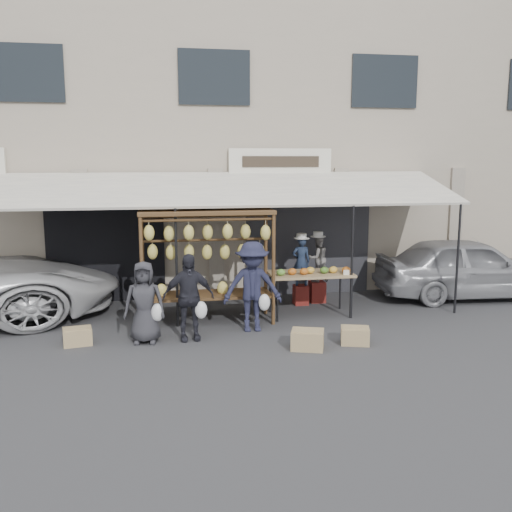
{
  "coord_description": "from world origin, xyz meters",
  "views": [
    {
      "loc": [
        -1.32,
        -9.63,
        3.21
      ],
      "look_at": [
        0.58,
        1.4,
        1.3
      ],
      "focal_mm": 40.0,
      "sensor_mm": 36.0,
      "label": 1
    }
  ],
  "objects_px": {
    "customer_mid": "(188,297)",
    "crate_near_b": "(355,336)",
    "customer_left": "(144,302)",
    "crate_near_a": "(308,340)",
    "vendor_left": "(301,261)",
    "banana_rack": "(207,245)",
    "sedan": "(468,267)",
    "customer_right": "(252,287)",
    "crate_far": "(78,337)",
    "produce_table": "(311,274)",
    "vendor_right": "(318,258)"
  },
  "relations": [
    {
      "from": "customer_mid",
      "to": "crate_near_b",
      "type": "distance_m",
      "value": 3.02
    },
    {
      "from": "banana_rack",
      "to": "vendor_left",
      "type": "bearing_deg",
      "value": 26.27
    },
    {
      "from": "vendor_left",
      "to": "vendor_right",
      "type": "bearing_deg",
      "value": -152.22
    },
    {
      "from": "banana_rack",
      "to": "vendor_left",
      "type": "xyz_separation_m",
      "value": [
        2.17,
        1.07,
        -0.58
      ]
    },
    {
      "from": "banana_rack",
      "to": "vendor_left",
      "type": "relative_size",
      "value": 2.38
    },
    {
      "from": "banana_rack",
      "to": "vendor_left",
      "type": "distance_m",
      "value": 2.49
    },
    {
      "from": "crate_far",
      "to": "sedan",
      "type": "relative_size",
      "value": 0.11
    },
    {
      "from": "vendor_left",
      "to": "crate_near_a",
      "type": "height_order",
      "value": "vendor_left"
    },
    {
      "from": "produce_table",
      "to": "vendor_right",
      "type": "xyz_separation_m",
      "value": [
        0.45,
        1.09,
        0.13
      ]
    },
    {
      "from": "crate_far",
      "to": "vendor_left",
      "type": "bearing_deg",
      "value": 24.4
    },
    {
      "from": "crate_far",
      "to": "crate_near_b",
      "type": "bearing_deg",
      "value": -9.3
    },
    {
      "from": "produce_table",
      "to": "crate_near_a",
      "type": "height_order",
      "value": "produce_table"
    },
    {
      "from": "customer_right",
      "to": "crate_near_a",
      "type": "relative_size",
      "value": 3.14
    },
    {
      "from": "vendor_left",
      "to": "customer_right",
      "type": "distance_m",
      "value": 2.25
    },
    {
      "from": "crate_near_b",
      "to": "crate_far",
      "type": "distance_m",
      "value": 4.87
    },
    {
      "from": "customer_mid",
      "to": "crate_near_b",
      "type": "height_order",
      "value": "customer_mid"
    },
    {
      "from": "crate_near_a",
      "to": "crate_far",
      "type": "xyz_separation_m",
      "value": [
        -3.91,
        0.91,
        -0.02
      ]
    },
    {
      "from": "customer_right",
      "to": "crate_far",
      "type": "height_order",
      "value": "customer_right"
    },
    {
      "from": "customer_mid",
      "to": "crate_near_b",
      "type": "xyz_separation_m",
      "value": [
        2.86,
        -0.74,
        -0.64
      ]
    },
    {
      "from": "crate_far",
      "to": "crate_near_a",
      "type": "bearing_deg",
      "value": -13.12
    },
    {
      "from": "banana_rack",
      "to": "customer_right",
      "type": "xyz_separation_m",
      "value": [
        0.78,
        -0.69,
        -0.71
      ]
    },
    {
      "from": "vendor_left",
      "to": "customer_mid",
      "type": "distance_m",
      "value": 3.35
    },
    {
      "from": "vendor_left",
      "to": "customer_mid",
      "type": "relative_size",
      "value": 0.69
    },
    {
      "from": "customer_mid",
      "to": "crate_far",
      "type": "bearing_deg",
      "value": 173.52
    },
    {
      "from": "banana_rack",
      "to": "vendor_right",
      "type": "relative_size",
      "value": 2.45
    },
    {
      "from": "crate_near_a",
      "to": "banana_rack",
      "type": "bearing_deg",
      "value": 128.87
    },
    {
      "from": "crate_near_a",
      "to": "crate_near_b",
      "type": "height_order",
      "value": "crate_near_a"
    },
    {
      "from": "customer_mid",
      "to": "customer_left",
      "type": "bearing_deg",
      "value": 176.9
    },
    {
      "from": "customer_left",
      "to": "crate_near_a",
      "type": "height_order",
      "value": "customer_left"
    },
    {
      "from": "produce_table",
      "to": "vendor_right",
      "type": "relative_size",
      "value": 1.6
    },
    {
      "from": "customer_left",
      "to": "crate_near_a",
      "type": "bearing_deg",
      "value": -10.62
    },
    {
      "from": "vendor_right",
      "to": "sedan",
      "type": "distance_m",
      "value": 3.59
    },
    {
      "from": "customer_left",
      "to": "crate_near_a",
      "type": "xyz_separation_m",
      "value": [
        2.74,
        -0.84,
        -0.56
      ]
    },
    {
      "from": "crate_near_b",
      "to": "banana_rack",
      "type": "bearing_deg",
      "value": 143.78
    },
    {
      "from": "crate_near_a",
      "to": "customer_right",
      "type": "bearing_deg",
      "value": 121.99
    },
    {
      "from": "customer_right",
      "to": "produce_table",
      "type": "bearing_deg",
      "value": 33.9
    },
    {
      "from": "banana_rack",
      "to": "crate_near_a",
      "type": "xyz_separation_m",
      "value": [
        1.53,
        -1.9,
        -1.4
      ]
    },
    {
      "from": "vendor_left",
      "to": "crate_far",
      "type": "relative_size",
      "value": 2.27
    },
    {
      "from": "customer_left",
      "to": "customer_right",
      "type": "xyz_separation_m",
      "value": [
        1.99,
        0.37,
        0.12
      ]
    },
    {
      "from": "customer_left",
      "to": "customer_right",
      "type": "relative_size",
      "value": 0.86
    },
    {
      "from": "vendor_left",
      "to": "banana_rack",
      "type": "bearing_deg",
      "value": 33.52
    },
    {
      "from": "customer_mid",
      "to": "crate_far",
      "type": "distance_m",
      "value": 2.04
    },
    {
      "from": "vendor_right",
      "to": "customer_left",
      "type": "height_order",
      "value": "vendor_right"
    },
    {
      "from": "banana_rack",
      "to": "produce_table",
      "type": "xyz_separation_m",
      "value": [
        2.14,
        0.14,
        -0.69
      ]
    },
    {
      "from": "vendor_left",
      "to": "sedan",
      "type": "bearing_deg",
      "value": -173.49
    },
    {
      "from": "customer_left",
      "to": "crate_near_b",
      "type": "height_order",
      "value": "customer_left"
    },
    {
      "from": "customer_mid",
      "to": "crate_near_b",
      "type": "bearing_deg",
      "value": -19.51
    },
    {
      "from": "customer_left",
      "to": "crate_far",
      "type": "distance_m",
      "value": 1.31
    },
    {
      "from": "produce_table",
      "to": "crate_near_a",
      "type": "xyz_separation_m",
      "value": [
        -0.61,
        -2.04,
        -0.71
      ]
    },
    {
      "from": "vendor_right",
      "to": "customer_mid",
      "type": "height_order",
      "value": "customer_mid"
    }
  ]
}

